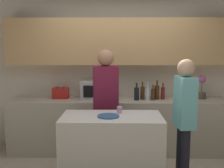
{
  "coord_description": "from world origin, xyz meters",
  "views": [
    {
      "loc": [
        -0.06,
        -2.85,
        1.74
      ],
      "look_at": [
        -0.11,
        0.45,
        1.27
      ],
      "focal_mm": 42.0,
      "sensor_mm": 36.0,
      "label": 1
    }
  ],
  "objects": [
    {
      "name": "bottle_2",
      "position": [
        0.45,
        1.33,
        0.99
      ],
      "size": [
        0.07,
        0.07,
        0.29
      ],
      "color": "silver",
      "rests_on": "back_counter"
    },
    {
      "name": "plate_on_island",
      "position": [
        -0.15,
        0.16,
        0.93
      ],
      "size": [
        0.26,
        0.26,
        0.01
      ],
      "color": "#2D5684",
      "rests_on": "kitchen_island"
    },
    {
      "name": "cup_0",
      "position": [
        -0.02,
        0.34,
        0.96
      ],
      "size": [
        0.07,
        0.07,
        0.08
      ],
      "color": "#CC9AC4",
      "rests_on": "kitchen_island"
    },
    {
      "name": "kitchen_island",
      "position": [
        -0.11,
        0.2,
        0.46
      ],
      "size": [
        1.21,
        0.61,
        0.92
      ],
      "color": "beige",
      "rests_on": "ground_plane"
    },
    {
      "name": "back_wall",
      "position": [
        0.0,
        1.66,
        1.54
      ],
      "size": [
        6.4,
        0.4,
        2.7
      ],
      "color": "beige",
      "rests_on": "ground_plane"
    },
    {
      "name": "bottle_1",
      "position": [
        0.37,
        1.39,
        1.0
      ],
      "size": [
        0.07,
        0.07,
        0.29
      ],
      "color": "#472814",
      "rests_on": "back_counter"
    },
    {
      "name": "bottle_4",
      "position": [
        0.61,
        1.41,
        1.0
      ],
      "size": [
        0.08,
        0.08,
        0.31
      ],
      "color": "#472814",
      "rests_on": "back_counter"
    },
    {
      "name": "bottle_0",
      "position": [
        0.27,
        1.34,
        0.99
      ],
      "size": [
        0.08,
        0.08,
        0.28
      ],
      "color": "black",
      "rests_on": "back_counter"
    },
    {
      "name": "back_counter",
      "position": [
        0.0,
        1.39,
        0.44
      ],
      "size": [
        3.6,
        0.62,
        0.89
      ],
      "color": "#B7AD99",
      "rests_on": "ground_plane"
    },
    {
      "name": "person_left",
      "position": [
        -0.21,
        0.76,
        1.02
      ],
      "size": [
        0.37,
        0.24,
        1.7
      ],
      "rotation": [
        0.0,
        0.0,
        -2.98
      ],
      "color": "black",
      "rests_on": "ground_plane"
    },
    {
      "name": "bottle_5",
      "position": [
        0.71,
        1.42,
        0.99
      ],
      "size": [
        0.06,
        0.06,
        0.27
      ],
      "color": "maroon",
      "rests_on": "back_counter"
    },
    {
      "name": "person_center",
      "position": [
        0.77,
        0.27,
        0.95
      ],
      "size": [
        0.22,
        0.35,
        1.6
      ],
      "rotation": [
        0.0,
        0.0,
        -4.63
      ],
      "color": "black",
      "rests_on": "ground_plane"
    },
    {
      "name": "toaster",
      "position": [
        -0.99,
        1.46,
        0.98
      ],
      "size": [
        0.26,
        0.16,
        0.18
      ],
      "color": "#B21E19",
      "rests_on": "back_counter"
    },
    {
      "name": "microwave",
      "position": [
        -0.38,
        1.46,
        1.04
      ],
      "size": [
        0.52,
        0.39,
        0.3
      ],
      "color": "#B7BABC",
      "rests_on": "back_counter"
    },
    {
      "name": "potted_plant",
      "position": [
        1.36,
        1.46,
        1.08
      ],
      "size": [
        0.14,
        0.14,
        0.4
      ],
      "color": "brown",
      "rests_on": "back_counter"
    },
    {
      "name": "bottle_3",
      "position": [
        0.54,
        1.34,
        0.98
      ],
      "size": [
        0.07,
        0.07,
        0.25
      ],
      "color": "#472814",
      "rests_on": "back_counter"
    }
  ]
}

